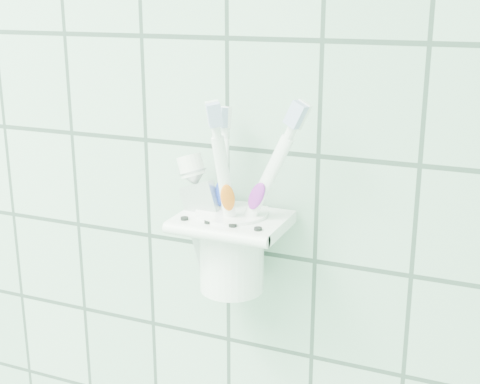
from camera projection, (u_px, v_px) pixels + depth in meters
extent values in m
cube|color=white|center=(246.00, 220.00, 0.74)|extent=(0.05, 0.02, 0.03)
cube|color=white|center=(232.00, 222.00, 0.70)|extent=(0.11, 0.09, 0.01)
cylinder|color=white|center=(215.00, 235.00, 0.66)|extent=(0.11, 0.01, 0.01)
cylinder|color=black|center=(184.00, 219.00, 0.69)|extent=(0.01, 0.01, 0.00)
cylinder|color=black|center=(208.00, 222.00, 0.68)|extent=(0.01, 0.01, 0.00)
cylinder|color=black|center=(233.00, 226.00, 0.67)|extent=(0.01, 0.01, 0.00)
cylinder|color=black|center=(258.00, 229.00, 0.66)|extent=(0.01, 0.01, 0.00)
cylinder|color=white|center=(232.00, 251.00, 0.72)|extent=(0.07, 0.07, 0.09)
cylinder|color=white|center=(232.00, 214.00, 0.71)|extent=(0.08, 0.08, 0.01)
cylinder|color=black|center=(232.00, 213.00, 0.71)|extent=(0.06, 0.06, 0.00)
cylinder|color=white|center=(241.00, 209.00, 0.70)|extent=(0.03, 0.04, 0.17)
cylinder|color=white|center=(241.00, 121.00, 0.67)|extent=(0.01, 0.02, 0.02)
cube|color=silver|center=(238.00, 108.00, 0.66)|extent=(0.02, 0.02, 0.02)
cube|color=white|center=(241.00, 107.00, 0.67)|extent=(0.02, 0.02, 0.03)
ellipsoid|color=orange|center=(239.00, 192.00, 0.69)|extent=(0.02, 0.02, 0.03)
cylinder|color=white|center=(220.00, 212.00, 0.71)|extent=(0.02, 0.03, 0.16)
cylinder|color=white|center=(219.00, 132.00, 0.68)|extent=(0.01, 0.01, 0.02)
cube|color=silver|center=(216.00, 120.00, 0.67)|extent=(0.01, 0.02, 0.02)
cube|color=white|center=(219.00, 119.00, 0.68)|extent=(0.01, 0.01, 0.02)
ellipsoid|color=#1E38A5|center=(217.00, 197.00, 0.70)|extent=(0.01, 0.01, 0.03)
cylinder|color=white|center=(218.00, 200.00, 0.70)|extent=(0.09, 0.02, 0.17)
cylinder|color=white|center=(217.00, 104.00, 0.68)|extent=(0.02, 0.01, 0.03)
cube|color=silver|center=(214.00, 90.00, 0.67)|extent=(0.03, 0.01, 0.03)
cube|color=white|center=(217.00, 89.00, 0.67)|extent=(0.02, 0.01, 0.03)
ellipsoid|color=purple|center=(215.00, 182.00, 0.69)|extent=(0.03, 0.01, 0.04)
cube|color=silver|center=(222.00, 234.00, 0.70)|extent=(0.07, 0.03, 0.12)
cube|color=silver|center=(222.00, 281.00, 0.72)|extent=(0.04, 0.01, 0.02)
cone|color=silver|center=(221.00, 179.00, 0.69)|extent=(0.04, 0.03, 0.03)
cylinder|color=white|center=(221.00, 166.00, 0.68)|extent=(0.03, 0.03, 0.03)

